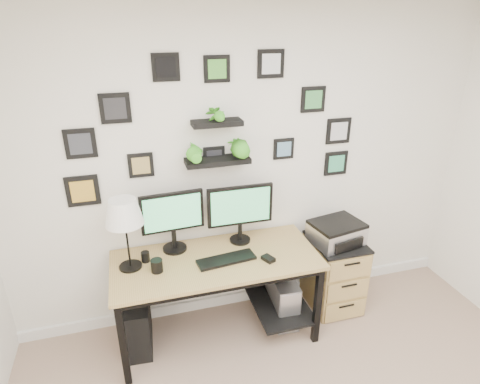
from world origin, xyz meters
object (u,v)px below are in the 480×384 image
object	(u,v)px
desk	(220,269)
monitor_right	(240,209)
pc_tower_black	(138,323)
table_lamp	(124,214)
printer	(336,233)
monitor_left	(173,217)
pc_tower_grey	(282,298)
mug	(157,266)
file_cabinet	(334,273)

from	to	relation	value
desk	monitor_right	distance (m)	0.50
monitor_right	pc_tower_black	distance (m)	1.23
table_lamp	printer	xyz separation A→B (m)	(1.72, 0.02, -0.43)
monitor_left	table_lamp	xyz separation A→B (m)	(-0.35, -0.15, 0.16)
monitor_left	pc_tower_grey	size ratio (longest dim) A/B	1.14
mug	pc_tower_grey	xyz separation A→B (m)	(1.04, 0.08, -0.59)
table_lamp	pc_tower_grey	world-z (taller)	table_lamp
mug	pc_tower_black	distance (m)	0.62
pc_tower_black	pc_tower_grey	size ratio (longest dim) A/B	1.00
mug	pc_tower_grey	bearing A→B (deg)	4.33
table_lamp	mug	bearing A→B (deg)	-30.60
monitor_right	table_lamp	distance (m)	0.92
mug	file_cabinet	xyz separation A→B (m)	(1.56, 0.14, -0.46)
pc_tower_black	file_cabinet	world-z (taller)	file_cabinet
desk	pc_tower_black	world-z (taller)	desk
printer	pc_tower_black	bearing A→B (deg)	-179.35
monitor_left	file_cabinet	distance (m)	1.57
pc_tower_grey	printer	world-z (taller)	printer
table_lamp	printer	world-z (taller)	table_lamp
printer	desk	bearing A→B (deg)	-177.57
desk	pc_tower_black	distance (m)	0.79
table_lamp	mug	xyz separation A→B (m)	(0.19, -0.11, -0.40)
monitor_left	printer	distance (m)	1.41
pc_tower_grey	file_cabinet	distance (m)	0.54
desk	monitor_left	size ratio (longest dim) A/B	3.19
monitor_right	table_lamp	size ratio (longest dim) A/B	0.96
monitor_right	mug	bearing A→B (deg)	-160.83
table_lamp	mug	size ratio (longest dim) A/B	5.68
pc_tower_grey	file_cabinet	world-z (taller)	file_cabinet
desk	pc_tower_grey	world-z (taller)	desk
pc_tower_grey	file_cabinet	bearing A→B (deg)	6.67
monitor_right	pc_tower_grey	bearing A→B (deg)	-26.47
monitor_left	mug	size ratio (longest dim) A/B	5.09
table_lamp	pc_tower_black	size ratio (longest dim) A/B	1.27
table_lamp	file_cabinet	bearing A→B (deg)	0.96
desk	file_cabinet	world-z (taller)	desk
table_lamp	file_cabinet	size ratio (longest dim) A/B	0.83
desk	monitor_left	distance (m)	0.56
table_lamp	mug	distance (m)	0.45
table_lamp	monitor_right	bearing A→B (deg)	8.61
monitor_right	file_cabinet	distance (m)	1.12
desk	pc_tower_grey	distance (m)	0.69
monitor_right	desk	bearing A→B (deg)	-142.74
desk	printer	distance (m)	1.06
monitor_left	pc_tower_black	world-z (taller)	monitor_left
desk	monitor_right	size ratio (longest dim) A/B	2.97
pc_tower_black	printer	size ratio (longest dim) A/B	0.93
monitor_left	pc_tower_black	distance (m)	0.91
monitor_right	mug	distance (m)	0.79
monitor_left	file_cabinet	size ratio (longest dim) A/B	0.75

